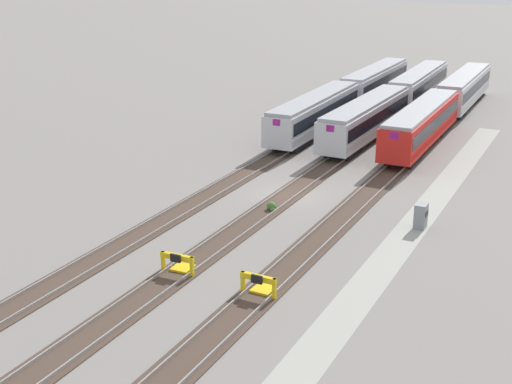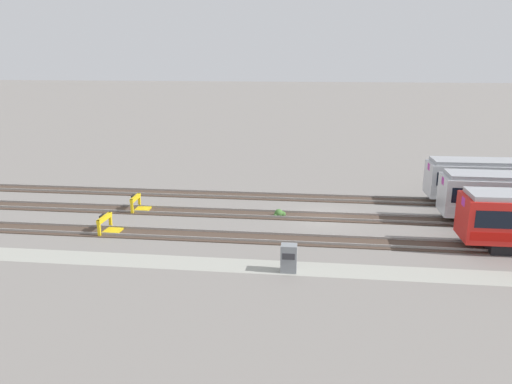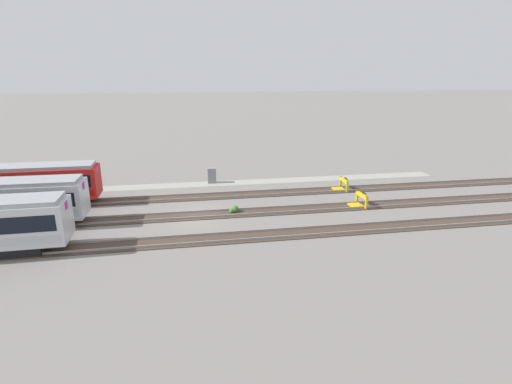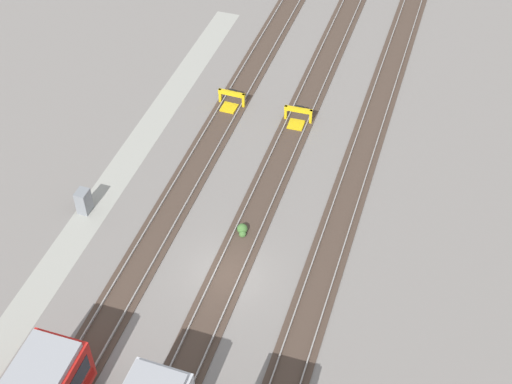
% 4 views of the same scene
% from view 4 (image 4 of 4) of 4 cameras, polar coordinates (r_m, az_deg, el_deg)
% --- Properties ---
extents(ground_plane, '(400.00, 400.00, 0.00)m').
position_cam_4_polar(ground_plane, '(40.62, -2.26, -6.61)').
color(ground_plane, gray).
extents(service_walkway, '(54.00, 2.00, 0.01)m').
position_cam_4_polar(service_walkway, '(43.87, -14.19, -3.38)').
color(service_walkway, '#9E9E93').
rests_on(service_walkway, ground).
extents(rail_track_nearest, '(90.00, 2.24, 0.21)m').
position_cam_4_polar(rail_track_nearest, '(42.06, -8.79, -4.84)').
color(rail_track_nearest, '#47382D').
rests_on(rail_track_nearest, ground).
extents(rail_track_near_inner, '(90.00, 2.24, 0.21)m').
position_cam_4_polar(rail_track_near_inner, '(40.59, -2.26, -6.57)').
color(rail_track_near_inner, '#47382D').
rests_on(rail_track_near_inner, ground).
extents(rail_track_middle, '(90.00, 2.24, 0.21)m').
position_cam_4_polar(rail_track_middle, '(39.71, 4.71, -8.32)').
color(rail_track_middle, '#47382D').
rests_on(rail_track_middle, ground).
extents(bumper_stop_nearest_track, '(1.36, 2.01, 1.22)m').
position_cam_4_polar(bumper_stop_nearest_track, '(51.58, -2.05, 7.30)').
color(bumper_stop_nearest_track, gold).
rests_on(bumper_stop_nearest_track, ground).
extents(bumper_stop_near_inner_track, '(1.37, 2.01, 1.22)m').
position_cam_4_polar(bumper_stop_near_inner_track, '(50.11, 3.32, 5.97)').
color(bumper_stop_near_inner_track, gold).
rests_on(bumper_stop_near_inner_track, ground).
extents(electrical_cabinet, '(0.90, 0.73, 1.60)m').
position_cam_4_polar(electrical_cabinet, '(44.66, -13.63, -0.72)').
color(electrical_cabinet, gray).
rests_on(electrical_cabinet, ground).
extents(weed_clump, '(0.92, 0.70, 0.64)m').
position_cam_4_polar(weed_clump, '(42.54, -1.12, -3.03)').
color(weed_clump, '#427033').
rests_on(weed_clump, ground).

